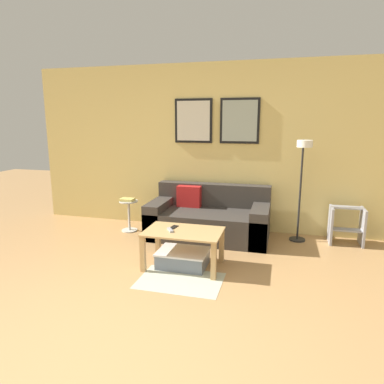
% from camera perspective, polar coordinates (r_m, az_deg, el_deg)
% --- Properties ---
extents(ground_plane, '(16.00, 16.00, 0.00)m').
position_cam_1_polar(ground_plane, '(2.95, -13.89, -23.63)').
color(ground_plane, tan).
extents(wall_back, '(5.60, 0.09, 2.55)m').
position_cam_1_polar(wall_back, '(5.40, 1.83, 7.48)').
color(wall_back, '#DDC472').
rests_on(wall_back, ground_plane).
extents(area_rug, '(0.90, 0.61, 0.01)m').
position_cam_1_polar(area_rug, '(3.81, -1.98, -14.53)').
color(area_rug, '#B2B79E').
rests_on(area_rug, ground_plane).
extents(couch, '(1.73, 0.90, 0.74)m').
position_cam_1_polar(couch, '(5.08, 2.83, -4.53)').
color(couch, '#38332D').
rests_on(couch, ground_plane).
extents(coffee_table, '(0.89, 0.57, 0.44)m').
position_cam_1_polar(coffee_table, '(4.01, -1.44, -7.64)').
color(coffee_table, tan).
rests_on(coffee_table, ground_plane).
extents(storage_bin, '(0.59, 0.44, 0.19)m').
position_cam_1_polar(storage_bin, '(4.13, -1.52, -10.97)').
color(storage_bin, slate).
rests_on(storage_bin, ground_plane).
extents(floor_lamp, '(0.23, 0.55, 1.45)m').
position_cam_1_polar(floor_lamp, '(4.78, 17.92, 3.25)').
color(floor_lamp, black).
rests_on(floor_lamp, ground_plane).
extents(side_table, '(0.29, 0.29, 0.48)m').
position_cam_1_polar(side_table, '(5.41, -10.46, -3.45)').
color(side_table, silver).
rests_on(side_table, ground_plane).
extents(book_stack, '(0.22, 0.16, 0.04)m').
position_cam_1_polar(book_stack, '(5.36, -10.75, -1.25)').
color(book_stack, '#D8C666').
rests_on(book_stack, side_table).
extents(remote_control, '(0.12, 0.15, 0.02)m').
position_cam_1_polar(remote_control, '(3.99, -3.66, -6.32)').
color(remote_control, '#99999E').
rests_on(remote_control, coffee_table).
extents(cell_phone, '(0.09, 0.15, 0.01)m').
position_cam_1_polar(cell_phone, '(4.11, -3.07, -5.86)').
color(cell_phone, black).
rests_on(cell_phone, coffee_table).
extents(step_stool, '(0.44, 0.33, 0.52)m').
position_cam_1_polar(step_stool, '(5.24, 24.33, -4.95)').
color(step_stool, '#99999E').
rests_on(step_stool, ground_plane).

